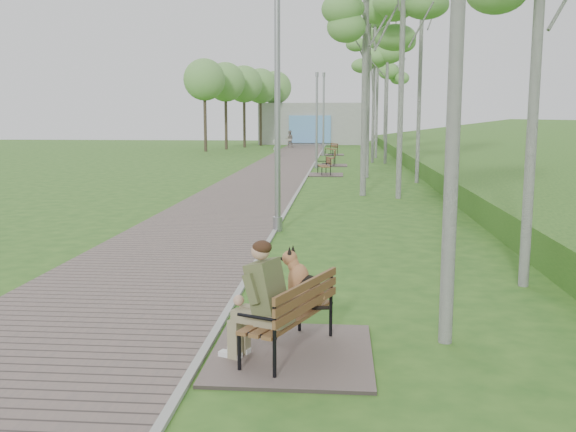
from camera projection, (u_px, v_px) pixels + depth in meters
ground at (268, 244)px, 13.73m from camera, size 120.00×120.00×0.00m
walkway at (281, 166)px, 35.04m from camera, size 3.50×67.00×0.04m
kerb at (313, 166)px, 34.89m from camera, size 0.10×67.00×0.05m
embankment at (548, 170)px, 32.44m from camera, size 14.00×70.00×1.60m
building_north at (311, 124)px, 63.74m from camera, size 10.00×5.20×4.00m
bench_main at (283, 318)px, 7.21m from camera, size 1.82×2.03×1.59m
bench_second at (324, 171)px, 29.80m from camera, size 1.69×1.88×1.04m
bench_third at (331, 162)px, 35.55m from camera, size 1.73×1.93×1.06m
bench_far at (332, 152)px, 45.47m from camera, size 1.68×1.86×1.03m
lamp_post_near at (277, 114)px, 14.83m from camera, size 0.23×0.23×5.90m
lamp_post_second at (317, 124)px, 33.51m from camera, size 0.19×0.19×4.97m
lamp_post_third at (324, 117)px, 44.10m from camera, size 0.22×0.22×5.67m
pedestrian_near at (277, 146)px, 43.47m from camera, size 0.57×0.41×1.48m
pedestrian_far at (289, 139)px, 55.69m from camera, size 0.74×0.58×1.51m
birch_mid_c at (369, 31)px, 27.60m from camera, size 2.71×2.71×8.07m
birch_far_a at (388, 39)px, 36.11m from camera, size 2.43×2.43×8.94m
birch_far_b at (375, 53)px, 36.86m from camera, size 2.75×2.75×8.07m
birch_far_c at (378, 44)px, 41.08m from camera, size 2.33×2.33×9.26m
birch_distant_b at (386, 62)px, 54.09m from camera, size 2.91×2.91×9.23m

